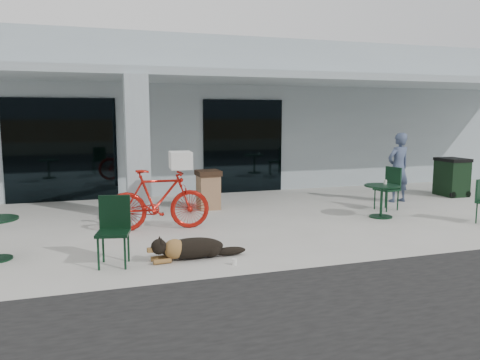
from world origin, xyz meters
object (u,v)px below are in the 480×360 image
object	(u,v)px
cafe_table_far	(381,201)
wheeled_bin	(452,177)
cafe_chair_near	(113,232)
cafe_chair_far_b	(387,189)
person	(398,168)
bicycle	(158,200)
trash_receptacle	(208,190)
dog	(192,247)

from	to	relation	value
cafe_table_far	wheeled_bin	world-z (taller)	wheeled_bin
cafe_table_far	cafe_chair_near	bearing A→B (deg)	-163.82
cafe_chair_near	wheeled_bin	size ratio (longest dim) A/B	0.98
cafe_chair_far_b	person	xyz separation A→B (m)	(0.90, 0.81, 0.39)
person	cafe_chair_far_b	bearing A→B (deg)	34.03
cafe_chair_near	person	bearing A→B (deg)	35.19
bicycle	trash_receptacle	xyz separation A→B (m)	(1.44, 1.74, -0.13)
cafe_table_far	dog	bearing A→B (deg)	-159.67
dog	cafe_chair_far_b	xyz separation A→B (m)	(5.24, 2.39, 0.32)
dog	cafe_chair_near	xyz separation A→B (m)	(-1.20, 0.02, 0.33)
cafe_chair_near	cafe_table_far	distance (m)	6.08
bicycle	person	distance (m)	6.49
dog	person	bearing A→B (deg)	22.17
dog	trash_receptacle	distance (m)	3.99
wheeled_bin	cafe_table_far	bearing A→B (deg)	-151.24
cafe_chair_near	person	xyz separation A→B (m)	(7.34, 3.18, 0.38)
wheeled_bin	person	bearing A→B (deg)	-168.73
cafe_chair_far_b	trash_receptacle	bearing A→B (deg)	-122.15
wheeled_bin	cafe_chair_near	bearing A→B (deg)	-157.97
cafe_chair_far_b	cafe_chair_near	bearing A→B (deg)	-82.70
cafe_chair_far_b	wheeled_bin	xyz separation A→B (m)	(2.96, 1.17, 0.02)
dog	cafe_table_far	size ratio (longest dim) A/B	1.50
bicycle	cafe_chair_far_b	size ratio (longest dim) A/B	1.96
cafe_table_far	person	bearing A→B (deg)	44.63
dog	person	size ratio (longest dim) A/B	0.64
bicycle	trash_receptacle	size ratio (longest dim) A/B	2.14
cafe_chair_near	wheeled_bin	xyz separation A→B (m)	(9.39, 3.53, 0.01)
cafe_chair_far_b	bicycle	bearing A→B (deg)	-99.45
cafe_table_far	wheeled_bin	xyz separation A→B (m)	(3.56, 1.84, 0.17)
dog	cafe_table_far	distance (m)	4.95
cafe_table_far	person	size ratio (longest dim) A/B	0.43
bicycle	cafe_table_far	world-z (taller)	bicycle
cafe_chair_far_b	wheeled_bin	world-z (taller)	wheeled_bin
dog	person	world-z (taller)	person
cafe_chair_near	cafe_table_far	bearing A→B (deg)	27.97
cafe_chair_far_b	trash_receptacle	size ratio (longest dim) A/B	1.09
cafe_chair_near	person	distance (m)	8.00
bicycle	dog	xyz separation A→B (m)	(0.24, -2.06, -0.41)
dog	cafe_chair_near	distance (m)	1.24
bicycle	cafe_chair_near	bearing A→B (deg)	158.68
bicycle	wheeled_bin	bearing A→B (deg)	-76.02
bicycle	trash_receptacle	bearing A→B (deg)	-35.70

